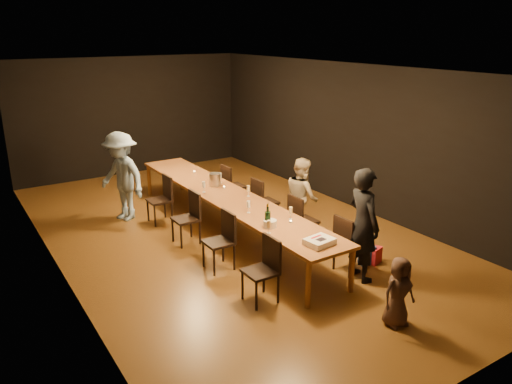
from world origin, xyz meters
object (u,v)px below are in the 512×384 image
chair_right_1 (304,220)px  chair_left_3 (159,200)px  man_blue (122,177)px  plate_stack (270,224)px  chair_right_3 (234,186)px  child (399,292)px  woman_birthday (363,225)px  birthday_cake (320,242)px  chair_right_2 (265,201)px  ice_bucket (215,179)px  champagne_bottle (268,215)px  woman_tan (302,196)px  table (227,197)px  chair_left_1 (218,241)px  chair_left_0 (260,271)px  chair_left_2 (186,218)px  chair_right_0 (351,244)px

chair_right_1 → chair_left_3: 2.94m
man_blue → plate_stack: (1.15, -3.48, -0.08)m
chair_left_3 → man_blue: 0.87m
chair_right_3 → child: 5.07m
woman_birthday → birthday_cake: bearing=95.7°
man_blue → child: size_ratio=1.89×
chair_right_2 → plate_stack: bearing=-32.0°
chair_left_3 → plate_stack: bearing=-168.0°
ice_bucket → birthday_cake: bearing=-91.6°
chair_right_3 → child: child is taller
man_blue → plate_stack: size_ratio=8.57×
child → plate_stack: size_ratio=4.54×
man_blue → champagne_bottle: bearing=-2.5°
chair_right_3 → man_blue: size_ratio=0.52×
child → birthday_cake: bearing=111.3°
chair_left_3 → champagne_bottle: bearing=-168.3°
chair_left_3 → woman_tan: size_ratio=0.64×
child → ice_bucket: 4.49m
table → birthday_cake: size_ratio=14.08×
chair_right_1 → chair_left_3: size_ratio=1.00×
woman_tan → birthday_cake: woman_tan is taller
table → child: 3.86m
chair_right_3 → birthday_cake: size_ratio=2.18×
woman_birthday → child: size_ratio=1.86×
chair_left_1 → table: bearing=-35.3°
table → chair_right_1: 1.49m
chair_left_0 → champagne_bottle: 1.04m
table → chair_left_3: 1.49m
chair_right_1 → champagne_bottle: champagne_bottle is taller
chair_left_1 → birthday_cake: 1.70m
chair_right_2 → woman_birthday: (-0.03, -2.65, 0.41)m
chair_left_0 → plate_stack: chair_left_0 is taller
chair_right_1 → birthday_cake: bearing=-30.8°
man_blue → champagne_bottle: size_ratio=4.70×
chair_left_1 → man_blue: (-0.53, 2.95, 0.42)m
chair_right_1 → woman_birthday: (-0.03, -1.45, 0.41)m
chair_left_1 → ice_bucket: size_ratio=3.78×
chair_left_0 → woman_birthday: woman_birthday is taller
woman_tan → birthday_cake: (-1.16, -1.88, 0.07)m
chair_left_2 → ice_bucket: (0.93, 0.63, 0.41)m
chair_right_3 → champagne_bottle: (-1.10, -2.89, 0.47)m
chair_left_1 → child: (1.16, -2.64, 0.01)m
woman_birthday → man_blue: 4.92m
table → chair_right_1: chair_right_1 is taller
chair_right_1 → chair_left_2: 2.08m
ice_bucket → chair_left_2: bearing=-146.1°
woman_tan → chair_left_1: bearing=119.0°
woman_birthday → birthday_cake: size_ratio=4.11×
chair_right_0 → child: bearing=-20.6°
chair_right_0 → chair_left_1: same height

